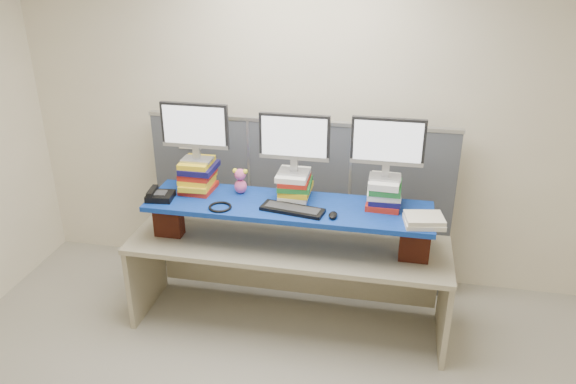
% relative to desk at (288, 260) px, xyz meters
% --- Properties ---
extents(room, '(5.00, 4.00, 2.80)m').
position_rel_desk_xyz_m(room, '(-0.03, -1.13, 0.80)').
color(room, '#F4E7C9').
rests_on(room, ground).
extents(cubicle_partition, '(2.60, 0.06, 1.53)m').
position_rel_desk_xyz_m(cubicle_partition, '(-0.03, 0.65, 0.17)').
color(cubicle_partition, '#42464E').
rests_on(cubicle_partition, ground).
extents(desk, '(2.46, 0.72, 0.75)m').
position_rel_desk_xyz_m(desk, '(0.00, 0.00, 0.00)').
color(desk, tan).
rests_on(desk, ground).
extents(brick_pier_left, '(0.21, 0.12, 0.29)m').
position_rel_desk_xyz_m(brick_pier_left, '(-0.94, -0.05, 0.30)').
color(brick_pier_left, maroon).
rests_on(brick_pier_left, desk).
extents(brick_pier_right, '(0.21, 0.12, 0.29)m').
position_rel_desk_xyz_m(brick_pier_right, '(0.94, -0.05, 0.30)').
color(brick_pier_right, maroon).
rests_on(brick_pier_right, desk).
extents(blue_board, '(2.12, 0.54, 0.04)m').
position_rel_desk_xyz_m(blue_board, '(-0.00, 0.00, 0.46)').
color(blue_board, navy).
rests_on(blue_board, brick_pier_left).
extents(book_stack_left, '(0.26, 0.32, 0.25)m').
position_rel_desk_xyz_m(book_stack_left, '(-0.74, 0.12, 0.60)').
color(book_stack_left, red).
rests_on(book_stack_left, blue_board).
extents(book_stack_center, '(0.26, 0.30, 0.21)m').
position_rel_desk_xyz_m(book_stack_center, '(0.03, 0.13, 0.59)').
color(book_stack_center, white).
rests_on(book_stack_center, blue_board).
extents(book_stack_right, '(0.25, 0.30, 0.22)m').
position_rel_desk_xyz_m(book_stack_right, '(0.70, 0.12, 0.59)').
color(book_stack_right, red).
rests_on(book_stack_right, blue_board).
extents(monitor_left, '(0.52, 0.15, 0.45)m').
position_rel_desk_xyz_m(monitor_left, '(-0.73, 0.12, 0.98)').
color(monitor_left, '#A4A4A9').
rests_on(monitor_left, book_stack_left).
extents(monitor_center, '(0.52, 0.15, 0.45)m').
position_rel_desk_xyz_m(monitor_center, '(0.02, 0.12, 0.94)').
color(monitor_center, '#A4A4A9').
rests_on(monitor_center, book_stack_center).
extents(monitor_right, '(0.52, 0.15, 0.45)m').
position_rel_desk_xyz_m(monitor_right, '(0.69, 0.12, 0.96)').
color(monitor_right, '#A4A4A9').
rests_on(monitor_right, book_stack_right).
extents(keyboard, '(0.48, 0.23, 0.03)m').
position_rel_desk_xyz_m(keyboard, '(0.05, -0.11, 0.49)').
color(keyboard, black).
rests_on(keyboard, blue_board).
extents(mouse, '(0.07, 0.12, 0.04)m').
position_rel_desk_xyz_m(mouse, '(0.35, -0.15, 0.50)').
color(mouse, black).
rests_on(mouse, blue_board).
extents(desk_phone, '(0.21, 0.19, 0.08)m').
position_rel_desk_xyz_m(desk_phone, '(-0.97, -0.10, 0.51)').
color(desk_phone, black).
rests_on(desk_phone, blue_board).
extents(headset, '(0.21, 0.21, 0.02)m').
position_rel_desk_xyz_m(headset, '(-0.47, -0.16, 0.49)').
color(headset, black).
rests_on(headset, blue_board).
extents(plush_toy, '(0.12, 0.09, 0.20)m').
position_rel_desk_xyz_m(plush_toy, '(-0.40, 0.13, 0.58)').
color(plush_toy, '#EE5A99').
rests_on(plush_toy, blue_board).
extents(binder_stack, '(0.30, 0.26, 0.06)m').
position_rel_desk_xyz_m(binder_stack, '(0.98, -0.13, 0.51)').
color(binder_stack, beige).
rests_on(binder_stack, blue_board).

